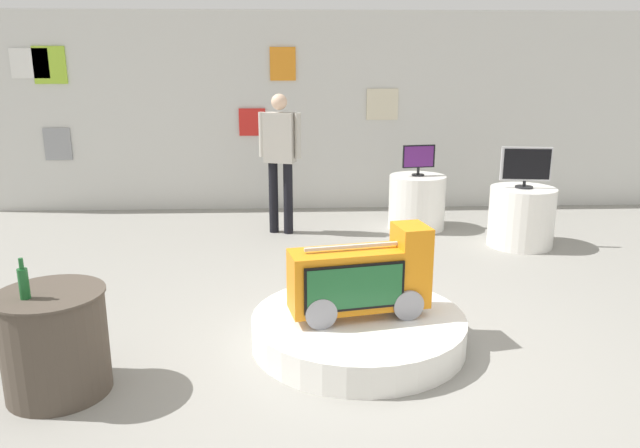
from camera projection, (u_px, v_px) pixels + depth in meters
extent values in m
plane|color=gray|center=(377.00, 350.00, 4.67)|extent=(30.00, 30.00, 0.00)
cube|color=silver|center=(336.00, 113.00, 8.93)|extent=(10.97, 0.10, 2.88)
cube|color=gray|center=(58.00, 144.00, 8.81)|extent=(0.39, 0.02, 0.47)
cube|color=beige|center=(382.00, 104.00, 8.86)|extent=(0.46, 0.02, 0.45)
cube|color=orange|center=(283.00, 64.00, 8.65)|extent=(0.37, 0.02, 0.47)
cube|color=white|center=(30.00, 63.00, 8.50)|extent=(0.54, 0.02, 0.41)
cube|color=red|center=(252.00, 122.00, 8.85)|extent=(0.38, 0.02, 0.40)
cube|color=#9ECC33|center=(50.00, 65.00, 8.52)|extent=(0.46, 0.02, 0.52)
cylinder|color=white|center=(358.00, 329.00, 4.76)|extent=(1.68, 1.68, 0.24)
cylinder|color=gray|center=(316.00, 305.00, 4.62)|extent=(0.31, 0.42, 0.24)
cylinder|color=gray|center=(400.00, 297.00, 4.77)|extent=(0.31, 0.42, 0.24)
cube|color=orange|center=(359.00, 279.00, 4.65)|extent=(1.12, 0.54, 0.47)
cube|color=orange|center=(412.00, 236.00, 4.66)|extent=(0.30, 0.37, 0.16)
cube|color=black|center=(355.00, 288.00, 4.46)|extent=(0.76, 0.16, 0.36)
cube|color=#1E5B2D|center=(355.00, 288.00, 4.46)|extent=(0.72, 0.16, 0.32)
cube|color=#B2B2B7|center=(360.00, 246.00, 4.58)|extent=(0.85, 0.20, 0.02)
cylinder|color=white|center=(417.00, 202.00, 8.04)|extent=(0.74, 0.74, 0.71)
cylinder|color=black|center=(418.00, 175.00, 7.94)|extent=(0.16, 0.16, 0.02)
cylinder|color=black|center=(418.00, 171.00, 7.93)|extent=(0.04, 0.04, 0.09)
cube|color=black|center=(419.00, 156.00, 7.88)|extent=(0.43, 0.11, 0.30)
cube|color=#561E6B|center=(419.00, 157.00, 7.86)|extent=(0.39, 0.08, 0.27)
cylinder|color=white|center=(521.00, 217.00, 7.27)|extent=(0.77, 0.77, 0.71)
cylinder|color=black|center=(524.00, 187.00, 7.18)|extent=(0.21, 0.21, 0.02)
cylinder|color=black|center=(524.00, 183.00, 7.16)|extent=(0.04, 0.04, 0.07)
cube|color=silver|center=(526.00, 164.00, 7.10)|extent=(0.58, 0.12, 0.40)
cube|color=black|center=(527.00, 164.00, 7.08)|extent=(0.53, 0.09, 0.36)
cylinder|color=#4C4238|center=(55.00, 343.00, 4.00)|extent=(0.68, 0.68, 0.71)
cylinder|color=#4C4238|center=(49.00, 294.00, 3.91)|extent=(0.71, 0.71, 0.02)
cylinder|color=#195926|center=(24.00, 284.00, 3.78)|extent=(0.06, 0.06, 0.20)
cylinder|color=#195926|center=(21.00, 264.00, 3.75)|extent=(0.03, 0.03, 0.07)
cylinder|color=black|center=(288.00, 198.00, 7.76)|extent=(0.12, 0.12, 0.93)
cylinder|color=black|center=(274.00, 197.00, 7.81)|extent=(0.12, 0.12, 0.93)
cube|color=#B2ADA3|center=(280.00, 138.00, 7.59)|extent=(0.42, 0.31, 0.63)
sphere|color=beige|center=(279.00, 102.00, 7.47)|extent=(0.20, 0.20, 0.20)
cylinder|color=#B2ADA3|center=(298.00, 136.00, 7.51)|extent=(0.08, 0.08, 0.56)
cylinder|color=#B2ADA3|center=(262.00, 135.00, 7.64)|extent=(0.08, 0.08, 0.56)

